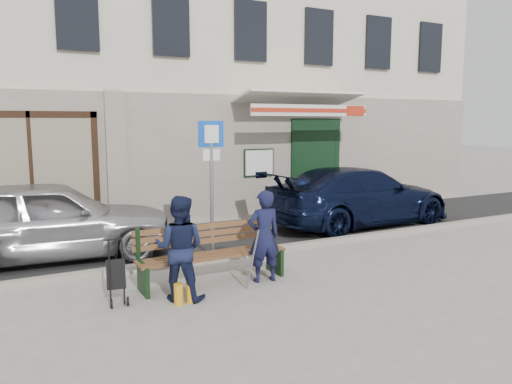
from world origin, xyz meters
TOP-DOWN VIEW (x-y plane):
  - ground at (0.00, 0.00)m, footprint 80.00×80.00m
  - asphalt_lane at (0.00, 3.10)m, footprint 60.00×3.20m
  - curb at (0.00, 1.50)m, footprint 60.00×0.18m
  - building at (0.01, 8.45)m, footprint 20.00×8.27m
  - car_silver at (-3.06, 2.95)m, footprint 4.55×2.12m
  - car_navy at (3.97, 2.79)m, footprint 5.03×2.26m
  - parking_sign at (-0.38, 1.67)m, footprint 0.47×0.09m
  - bench at (-0.97, 0.36)m, footprint 2.40×1.17m
  - man at (-0.17, 0.05)m, footprint 0.56×0.40m
  - woman at (-1.62, -0.11)m, footprint 0.93×0.89m
  - stroller at (-2.47, 0.15)m, footprint 0.30×0.40m

SIDE VIEW (x-z plane):
  - ground at x=0.00m, z-range 0.00..0.00m
  - asphalt_lane at x=0.00m, z-range 0.00..0.01m
  - curb at x=0.00m, z-range 0.00..0.12m
  - stroller at x=-2.47m, z-range -0.05..0.85m
  - bench at x=-0.97m, z-range -0.03..0.95m
  - car_navy at x=3.97m, z-range 0.00..1.43m
  - man at x=-0.17m, z-range 0.00..1.47m
  - car_silver at x=-3.06m, z-range 0.00..1.51m
  - woman at x=-1.62m, z-range 0.00..1.51m
  - parking_sign at x=-0.38m, z-range 0.42..2.96m
  - building at x=0.01m, z-range -0.03..9.97m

